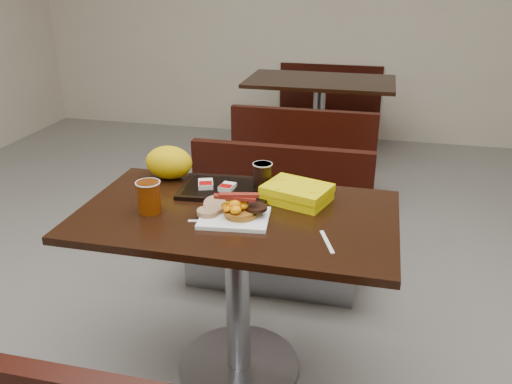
% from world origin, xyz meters
% --- Properties ---
extents(floor, '(6.00, 7.00, 0.01)m').
position_xyz_m(floor, '(0.00, 0.00, 0.00)').
color(floor, gray).
rests_on(floor, ground).
extents(table_near, '(1.20, 0.70, 0.75)m').
position_xyz_m(table_near, '(0.00, 0.00, 0.38)').
color(table_near, black).
rests_on(table_near, floor).
extents(bench_near_n, '(1.00, 0.46, 0.72)m').
position_xyz_m(bench_near_n, '(0.00, 0.70, 0.36)').
color(bench_near_n, black).
rests_on(bench_near_n, floor).
extents(table_far, '(1.20, 0.70, 0.75)m').
position_xyz_m(table_far, '(0.00, 2.60, 0.38)').
color(table_far, black).
rests_on(table_far, floor).
extents(bench_far_s, '(1.00, 0.46, 0.72)m').
position_xyz_m(bench_far_s, '(0.00, 1.90, 0.36)').
color(bench_far_s, black).
rests_on(bench_far_s, floor).
extents(bench_far_n, '(1.00, 0.46, 0.72)m').
position_xyz_m(bench_far_n, '(0.00, 3.30, 0.36)').
color(bench_far_n, black).
rests_on(bench_far_n, floor).
extents(platter, '(0.27, 0.22, 0.01)m').
position_xyz_m(platter, '(0.01, -0.06, 0.76)').
color(platter, white).
rests_on(platter, table_near).
extents(pancake_stack, '(0.15, 0.15, 0.02)m').
position_xyz_m(pancake_stack, '(0.03, -0.05, 0.78)').
color(pancake_stack, '#A26F1B').
rests_on(pancake_stack, platter).
extents(sausage_patty, '(0.09, 0.09, 0.01)m').
position_xyz_m(sausage_patty, '(0.09, -0.04, 0.80)').
color(sausage_patty, black).
rests_on(sausage_patty, pancake_stack).
extents(scrambled_eggs, '(0.10, 0.09, 0.04)m').
position_xyz_m(scrambled_eggs, '(0.01, -0.07, 0.81)').
color(scrambled_eggs, '#FFA005').
rests_on(scrambled_eggs, pancake_stack).
extents(bacon_strips, '(0.16, 0.11, 0.01)m').
position_xyz_m(bacon_strips, '(0.01, -0.06, 0.84)').
color(bacon_strips, '#4E050C').
rests_on(bacon_strips, scrambled_eggs).
extents(muffin_bottom, '(0.10, 0.10, 0.02)m').
position_xyz_m(muffin_bottom, '(-0.09, -0.07, 0.77)').
color(muffin_bottom, '#A17955').
rests_on(muffin_bottom, platter).
extents(muffin_top, '(0.10, 0.10, 0.05)m').
position_xyz_m(muffin_top, '(-0.08, -0.03, 0.79)').
color(muffin_top, '#A17955').
rests_on(muffin_top, platter).
extents(coffee_cup_near, '(0.11, 0.11, 0.12)m').
position_xyz_m(coffee_cup_near, '(-0.32, -0.07, 0.81)').
color(coffee_cup_near, '#943C05').
rests_on(coffee_cup_near, table_near).
extents(fork, '(0.12, 0.05, 0.00)m').
position_xyz_m(fork, '(-0.11, -0.11, 0.75)').
color(fork, white).
rests_on(fork, table_near).
extents(knife, '(0.07, 0.15, 0.00)m').
position_xyz_m(knife, '(0.36, -0.16, 0.75)').
color(knife, white).
rests_on(knife, table_near).
extents(condiment_syrup, '(0.04, 0.03, 0.01)m').
position_xyz_m(condiment_syrup, '(-0.11, 0.07, 0.76)').
color(condiment_syrup, '#A01706').
rests_on(condiment_syrup, table_near).
extents(condiment_ketchup, '(0.04, 0.04, 0.01)m').
position_xyz_m(condiment_ketchup, '(-0.13, 0.07, 0.76)').
color(condiment_ketchup, '#8C0504').
rests_on(condiment_ketchup, table_near).
extents(tray, '(0.39, 0.29, 0.02)m').
position_xyz_m(tray, '(-0.10, 0.19, 0.76)').
color(tray, black).
rests_on(tray, table_near).
extents(hashbrown_sleeve_left, '(0.08, 0.10, 0.02)m').
position_xyz_m(hashbrown_sleeve_left, '(-0.18, 0.17, 0.78)').
color(hashbrown_sleeve_left, silver).
rests_on(hashbrown_sleeve_left, tray).
extents(hashbrown_sleeve_right, '(0.06, 0.08, 0.02)m').
position_xyz_m(hashbrown_sleeve_right, '(-0.09, 0.17, 0.78)').
color(hashbrown_sleeve_right, silver).
rests_on(hashbrown_sleeve_right, tray).
extents(coffee_cup_far, '(0.10, 0.10, 0.10)m').
position_xyz_m(coffee_cup_far, '(0.05, 0.22, 0.82)').
color(coffee_cup_far, black).
rests_on(coffee_cup_far, tray).
extents(clamshell, '(0.29, 0.25, 0.07)m').
position_xyz_m(clamshell, '(0.20, 0.16, 0.78)').
color(clamshell, '#E0CB03').
rests_on(clamshell, table_near).
extents(paper_bag, '(0.24, 0.20, 0.14)m').
position_xyz_m(paper_bag, '(-0.38, 0.27, 0.82)').
color(paper_bag, yellow).
rests_on(paper_bag, table_near).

